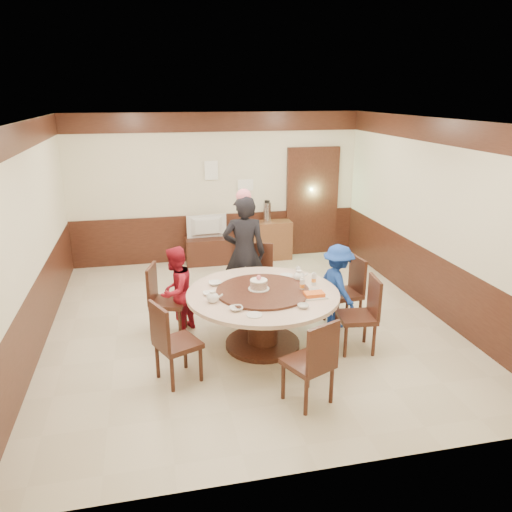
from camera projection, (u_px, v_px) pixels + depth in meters
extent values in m
plane|color=beige|center=(249.00, 323.00, 7.13)|extent=(6.00, 6.00, 0.00)
plane|color=white|center=(248.00, 121.00, 6.26)|extent=(6.00, 6.00, 0.00)
cube|color=beige|center=(217.00, 188.00, 9.48)|extent=(5.50, 0.04, 2.80)
cube|color=beige|center=(325.00, 325.00, 3.91)|extent=(5.50, 0.04, 2.80)
cube|color=beige|center=(30.00, 241.00, 6.14)|extent=(0.04, 6.00, 2.80)
cube|color=beige|center=(433.00, 218.00, 7.26)|extent=(0.04, 6.00, 2.80)
cube|color=#3A1B12|center=(249.00, 294.00, 6.99)|extent=(5.50, 6.00, 0.90)
cube|color=#3A1B12|center=(248.00, 135.00, 6.32)|extent=(5.50, 6.00, 0.35)
cube|color=#3A1B12|center=(312.00, 202.00, 9.93)|extent=(1.05, 0.08, 2.18)
cube|color=#8FDD97|center=(312.00, 202.00, 9.95)|extent=(0.88, 0.02, 2.05)
cylinder|color=#3A1B12|center=(263.00, 343.00, 6.48)|extent=(0.96, 0.96, 0.06)
cylinder|color=#3A1B12|center=(263.00, 321.00, 6.38)|extent=(0.38, 0.38, 0.65)
cylinder|color=#CFAC96|center=(263.00, 294.00, 6.27)|extent=(1.92, 1.92, 0.05)
cylinder|color=#3A1B12|center=(263.00, 291.00, 6.25)|extent=(1.17, 1.17, 0.03)
cube|color=#3A1B12|center=(343.00, 294.00, 6.98)|extent=(0.49, 0.49, 0.06)
cube|color=#3A1B12|center=(357.00, 274.00, 6.96)|extent=(0.09, 0.42, 0.50)
cube|color=#3A1B12|center=(342.00, 310.00, 7.05)|extent=(0.36, 0.36, 0.42)
cube|color=#3A1B12|center=(258.00, 280.00, 7.50)|extent=(0.56, 0.56, 0.06)
cube|color=#3A1B12|center=(259.00, 259.00, 7.61)|extent=(0.41, 0.18, 0.50)
cube|color=#3A1B12|center=(258.00, 295.00, 7.58)|extent=(0.36, 0.36, 0.42)
cube|color=#3A1B12|center=(169.00, 303.00, 6.70)|extent=(0.54, 0.54, 0.06)
cube|color=#3A1B12|center=(152.00, 284.00, 6.62)|extent=(0.15, 0.42, 0.50)
cube|color=#3A1B12|center=(170.00, 319.00, 6.77)|extent=(0.36, 0.36, 0.42)
cube|color=#3A1B12|center=(178.00, 344.00, 5.60)|extent=(0.58, 0.58, 0.06)
cube|color=#3A1B12|center=(160.00, 327.00, 5.39)|extent=(0.21, 0.40, 0.50)
cube|color=#3A1B12|center=(179.00, 363.00, 5.67)|extent=(0.36, 0.36, 0.42)
cube|color=#3A1B12|center=(308.00, 363.00, 5.20)|extent=(0.58, 0.58, 0.06)
cube|color=#3A1B12|center=(323.00, 348.00, 4.95)|extent=(0.40, 0.21, 0.50)
cube|color=#3A1B12|center=(307.00, 383.00, 5.27)|extent=(0.36, 0.36, 0.42)
cube|color=#3A1B12|center=(357.00, 317.00, 6.26)|extent=(0.49, 0.49, 0.06)
cube|color=#3A1B12|center=(375.00, 297.00, 6.20)|extent=(0.09, 0.42, 0.50)
cube|color=#3A1B12|center=(355.00, 334.00, 6.33)|extent=(0.36, 0.36, 0.42)
imported|color=black|center=(244.00, 253.00, 7.36)|extent=(0.69, 0.51, 1.75)
imported|color=maroon|center=(176.00, 291.00, 6.66)|extent=(0.72, 0.75, 1.22)
imported|color=#183C9D|center=(338.00, 286.00, 6.88)|extent=(0.54, 0.82, 1.18)
cylinder|color=white|center=(259.00, 289.00, 6.28)|extent=(0.27, 0.27, 0.01)
cylinder|color=tan|center=(259.00, 285.00, 6.26)|extent=(0.21, 0.21, 0.10)
cylinder|color=white|center=(259.00, 280.00, 6.24)|extent=(0.22, 0.22, 0.01)
sphere|color=#EA6F7E|center=(259.00, 277.00, 6.23)|extent=(0.06, 0.06, 0.06)
ellipsoid|color=white|center=(213.00, 297.00, 5.94)|extent=(0.17, 0.15, 0.13)
ellipsoid|color=white|center=(299.00, 276.00, 6.62)|extent=(0.17, 0.15, 0.13)
imported|color=white|center=(215.00, 283.00, 6.49)|extent=(0.17, 0.17, 0.04)
imported|color=white|center=(303.00, 306.00, 5.80)|extent=(0.14, 0.14, 0.04)
imported|color=white|center=(236.00, 309.00, 5.74)|extent=(0.16, 0.16, 0.04)
imported|color=white|center=(315.00, 291.00, 6.22)|extent=(0.15, 0.15, 0.05)
imported|color=white|center=(208.00, 293.00, 6.17)|extent=(0.14, 0.14, 0.03)
cylinder|color=white|center=(254.00, 315.00, 5.60)|extent=(0.18, 0.18, 0.01)
cylinder|color=white|center=(287.00, 275.00, 6.81)|extent=(0.18, 0.18, 0.01)
cube|color=white|center=(314.00, 297.00, 6.10)|extent=(0.30, 0.20, 0.02)
cube|color=#E05A19|center=(314.00, 294.00, 6.09)|extent=(0.24, 0.15, 0.04)
cylinder|color=silver|center=(302.00, 285.00, 6.27)|extent=(0.06, 0.06, 0.16)
cylinder|color=silver|center=(314.00, 279.00, 6.46)|extent=(0.06, 0.06, 0.16)
cylinder|color=silver|center=(298.00, 273.00, 6.69)|extent=(0.06, 0.06, 0.16)
cube|color=#3A1B12|center=(208.00, 251.00, 9.56)|extent=(0.85, 0.45, 0.50)
imported|color=gray|center=(207.00, 227.00, 9.41)|extent=(0.76, 0.13, 0.44)
cube|color=brown|center=(270.00, 240.00, 9.80)|extent=(0.80, 0.40, 0.75)
cylinder|color=silver|center=(267.00, 212.00, 9.61)|extent=(0.15, 0.15, 0.38)
cube|color=white|center=(211.00, 170.00, 9.31)|extent=(0.25, 0.00, 0.35)
cube|color=white|center=(246.00, 185.00, 9.54)|extent=(0.30, 0.00, 0.22)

